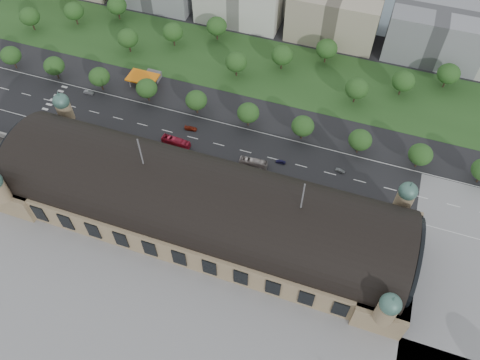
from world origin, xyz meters
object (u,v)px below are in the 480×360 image
(traffic_car_3, at_px, (191,128))
(bus_mid, at_px, (253,163))
(traffic_car_2, at_px, (66,118))
(parked_car_6, at_px, (154,158))
(petrol_station, at_px, (148,76))
(parked_car_5, at_px, (119,142))
(parked_car_3, at_px, (115,147))
(bus_west, at_px, (176,142))
(bus_east, at_px, (265,176))
(traffic_car_1, at_px, (89,92))
(parked_car_0, at_px, (65,133))
(parked_car_4, at_px, (110,145))
(parked_car_1, at_px, (83,132))
(parked_car_2, at_px, (94,142))
(traffic_car_5, at_px, (340,171))
(traffic_car_4, at_px, (281,162))

(traffic_car_3, height_order, bus_mid, bus_mid)
(traffic_car_2, bearing_deg, parked_car_6, 74.13)
(petrol_station, height_order, parked_car_5, petrol_station)
(parked_car_3, bearing_deg, traffic_car_3, 105.99)
(bus_west, height_order, bus_east, bus_west)
(traffic_car_1, distance_m, bus_east, 94.77)
(traffic_car_3, bearing_deg, parked_car_0, 105.08)
(parked_car_4, bearing_deg, parked_car_6, 54.93)
(parked_car_1, relative_size, parked_car_6, 1.08)
(traffic_car_3, relative_size, bus_mid, 0.46)
(parked_car_3, bearing_deg, petrol_station, 164.80)
(petrol_station, relative_size, parked_car_0, 3.52)
(parked_car_5, bearing_deg, parked_car_0, -113.40)
(bus_mid, distance_m, bus_east, 8.09)
(parked_car_2, height_order, parked_car_6, parked_car_2)
(traffic_car_1, xyz_separation_m, traffic_car_2, (-0.49, -18.21, -0.02))
(parked_car_5, xyz_separation_m, parked_car_6, (17.88, -3.16, 0.11))
(parked_car_4, xyz_separation_m, parked_car_5, (2.70, 3.13, -0.02))
(parked_car_0, distance_m, parked_car_4, 21.75)
(parked_car_2, bearing_deg, petrol_station, 147.71)
(traffic_car_5, height_order, parked_car_6, parked_car_6)
(traffic_car_5, bearing_deg, parked_car_1, 104.31)
(bus_east, bearing_deg, parked_car_5, 93.57)
(traffic_car_5, relative_size, parked_car_3, 0.98)
(traffic_car_3, height_order, parked_car_3, traffic_car_3)
(bus_mid, bearing_deg, traffic_car_2, 87.25)
(parked_car_1, height_order, bus_west, bus_west)
(petrol_station, height_order, bus_east, petrol_station)
(traffic_car_4, bearing_deg, parked_car_3, -79.32)
(parked_car_1, relative_size, parked_car_4, 1.38)
(traffic_car_1, xyz_separation_m, parked_car_3, (28.17, -26.39, -0.09))
(bus_west, relative_size, bus_east, 1.16)
(bus_west, bearing_deg, traffic_car_4, -79.44)
(parked_car_1, bearing_deg, bus_west, 67.64)
(parked_car_0, height_order, parked_car_5, parked_car_0)
(traffic_car_1, distance_m, traffic_car_2, 18.22)
(parked_car_3, height_order, bus_mid, bus_mid)
(traffic_car_3, distance_m, traffic_car_4, 42.47)
(traffic_car_5, xyz_separation_m, bus_east, (-27.87, -13.19, 0.89))
(traffic_car_2, height_order, traffic_car_4, traffic_car_2)
(parked_car_6, height_order, bus_east, bus_east)
(petrol_station, xyz_separation_m, bus_west, (28.91, -33.28, -1.18))
(parked_car_6, xyz_separation_m, bus_mid, (39.76, 10.16, 0.87))
(parked_car_3, relative_size, bus_mid, 0.34)
(petrol_station, relative_size, traffic_car_5, 3.61)
(traffic_car_1, relative_size, parked_car_5, 1.00)
(parked_car_6, distance_m, bus_mid, 41.05)
(traffic_car_1, height_order, traffic_car_4, traffic_car_1)
(parked_car_2, height_order, parked_car_3, parked_car_2)
(traffic_car_4, xyz_separation_m, parked_car_2, (-77.79, -15.69, 0.08))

